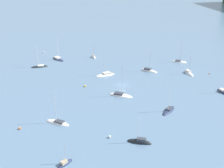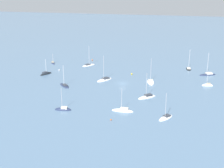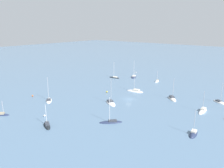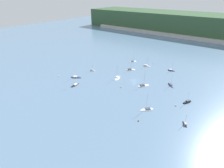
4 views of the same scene
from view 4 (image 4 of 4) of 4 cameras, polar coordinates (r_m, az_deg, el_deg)
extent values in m
plane|color=slate|center=(129.17, 7.18, 1.09)|extent=(600.00, 600.00, 0.00)
cube|color=#335133|center=(303.72, 27.64, 16.76)|extent=(384.98, 73.64, 29.31)
cube|color=#B7B2A8|center=(267.01, 25.13, 13.35)|extent=(327.24, 6.00, 4.47)
ellipsoid|color=white|center=(145.72, -6.40, 4.35)|extent=(4.81, 1.74, 1.98)
cube|color=tan|center=(145.59, -6.53, 4.71)|extent=(1.78, 1.06, 0.71)
cylinder|color=#B2B2B7|center=(144.19, -6.40, 5.65)|extent=(0.14, 0.14, 6.15)
ellipsoid|color=silver|center=(156.72, 11.16, 5.72)|extent=(7.73, 2.10, 1.76)
cube|color=beige|center=(156.63, 10.99, 6.08)|extent=(2.78, 1.47, 0.87)
cylinder|color=#B2B2B7|center=(154.99, 11.43, 7.19)|extent=(0.14, 0.14, 7.85)
ellipsoid|color=silver|center=(122.97, 10.15, -0.61)|extent=(7.43, 9.05, 1.49)
cube|color=#333842|center=(122.32, 9.89, -0.36)|extent=(3.54, 3.83, 0.61)
cylinder|color=#B2B2B7|center=(120.51, 10.57, 1.89)|extent=(0.14, 0.14, 10.98)
ellipsoid|color=#232D4C|center=(95.12, 22.64, -12.09)|extent=(4.04, 4.53, 1.23)
cube|color=tan|center=(94.40, 22.81, -11.88)|extent=(1.81, 1.92, 0.83)
cylinder|color=#B2B2B7|center=(93.51, 22.92, -10.59)|extent=(0.14, 0.14, 5.26)
ellipsoid|color=white|center=(146.98, 6.02, 4.59)|extent=(7.66, 7.20, 1.66)
cube|color=#333842|center=(146.55, 5.79, 4.88)|extent=(3.32, 3.23, 0.76)
cylinder|color=#B2B2B7|center=(145.07, 6.28, 6.49)|extent=(0.14, 0.14, 9.57)
ellipsoid|color=silver|center=(131.59, 1.73, 1.84)|extent=(4.90, 9.05, 1.50)
cube|color=beige|center=(131.80, 1.85, 2.28)|extent=(2.79, 3.49, 0.82)
cylinder|color=#B2B2B7|center=(128.84, 1.69, 4.02)|extent=(0.14, 0.14, 10.50)
ellipsoid|color=#232D4C|center=(135.75, -11.70, 2.09)|extent=(9.00, 6.44, 1.28)
cube|color=silver|center=(135.69, -12.00, 2.39)|extent=(3.68, 3.19, 0.79)
cylinder|color=silver|center=(133.27, -11.75, 4.27)|extent=(0.14, 0.14, 10.66)
ellipsoid|color=#232D4C|center=(152.81, 18.76, 4.14)|extent=(6.16, 2.73, 1.82)
cube|color=silver|center=(152.57, 18.63, 4.47)|extent=(2.30, 1.68, 0.73)
cylinder|color=#B2B2B7|center=(151.16, 19.11, 5.62)|extent=(0.14, 0.14, 7.72)
ellipsoid|color=white|center=(165.43, 6.86, 7.25)|extent=(5.67, 7.07, 1.43)
cube|color=#333842|center=(164.97, 6.70, 7.44)|extent=(2.74, 2.98, 0.50)
cylinder|color=#B2B2B7|center=(164.00, 7.06, 8.79)|extent=(0.14, 0.14, 8.58)
ellipsoid|color=#232D4C|center=(128.33, 18.64, -0.45)|extent=(7.21, 7.29, 1.16)
cube|color=#333842|center=(128.58, 18.57, -0.09)|extent=(3.14, 3.16, 0.52)
cylinder|color=silver|center=(125.93, 19.04, 1.38)|extent=(0.14, 0.14, 8.93)
ellipsoid|color=black|center=(112.53, 23.29, -5.57)|extent=(4.72, 6.85, 1.96)
cube|color=#333842|center=(112.40, 23.57, -5.08)|extent=(2.26, 2.75, 0.86)
cylinder|color=silver|center=(110.29, 23.56, -3.87)|extent=(0.14, 0.14, 6.95)
ellipsoid|color=black|center=(124.44, -11.98, -0.43)|extent=(2.90, 7.74, 1.22)
cube|color=silver|center=(124.52, -11.81, -0.08)|extent=(1.89, 2.83, 0.51)
cylinder|color=silver|center=(121.83, -12.35, 1.70)|extent=(0.14, 0.14, 9.96)
ellipsoid|color=white|center=(99.45, 11.22, -8.25)|extent=(6.78, 7.82, 1.38)
cube|color=#333842|center=(99.34, 11.59, -7.89)|extent=(3.11, 3.32, 0.49)
cylinder|color=silver|center=(96.19, 11.31, -5.63)|extent=(0.14, 0.14, 10.28)
sphere|color=white|center=(141.25, -17.10, 2.59)|extent=(0.63, 0.63, 0.63)
sphere|color=white|center=(106.91, 20.15, -6.53)|extent=(0.75, 0.75, 0.75)
sphere|color=orange|center=(162.88, 13.25, 6.45)|extent=(0.50, 0.50, 0.50)
sphere|color=yellow|center=(118.88, 2.91, -1.02)|extent=(0.72, 0.72, 0.72)
sphere|color=orange|center=(90.85, 8.67, -11.70)|extent=(0.70, 0.70, 0.70)
camera|label=1|loc=(89.01, 71.90, 1.88)|focal=50.00mm
camera|label=2|loc=(245.62, 19.56, 23.17)|focal=50.00mm
camera|label=3|loc=(157.39, 45.51, 10.52)|focal=35.00mm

